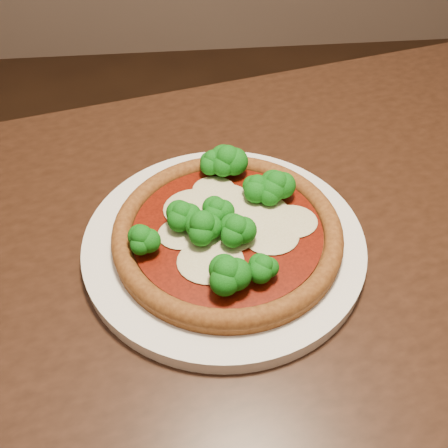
{
  "coord_description": "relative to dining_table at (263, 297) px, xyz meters",
  "views": [
    {
      "loc": [
        -0.01,
        -0.42,
        1.2
      ],
      "look_at": [
        0.03,
        -0.02,
        0.79
      ],
      "focal_mm": 40.0,
      "sensor_mm": 36.0,
      "label": 1
    }
  ],
  "objects": [
    {
      "name": "pizza",
      "position": [
        -0.05,
        0.01,
        0.13
      ],
      "size": [
        0.27,
        0.27,
        0.06
      ],
      "rotation": [
        0.0,
        0.0,
        0.09
      ],
      "color": "brown",
      "rests_on": "plate"
    },
    {
      "name": "plate",
      "position": [
        -0.05,
        0.01,
        0.11
      ],
      "size": [
        0.33,
        0.33,
        0.02
      ],
      "primitive_type": "cylinder",
      "color": "white",
      "rests_on": "dining_table"
    },
    {
      "name": "dining_table",
      "position": [
        0.0,
        0.0,
        0.0
      ],
      "size": [
        1.39,
        1.03,
        0.75
      ],
      "rotation": [
        0.0,
        0.0,
        0.24
      ],
      "color": "black",
      "rests_on": "floor"
    }
  ]
}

